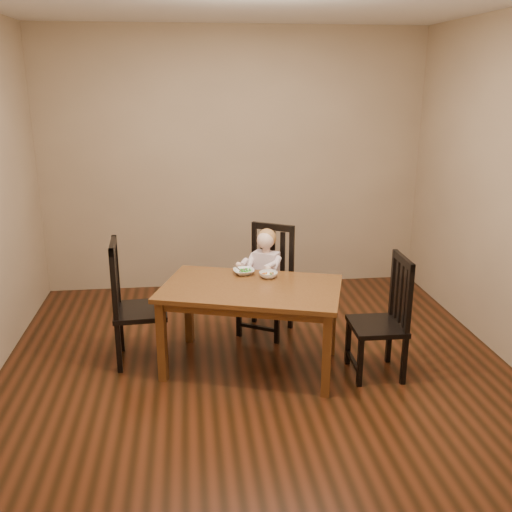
{
  "coord_description": "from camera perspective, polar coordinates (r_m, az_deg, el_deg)",
  "views": [
    {
      "loc": [
        -0.49,
        -3.96,
        2.17
      ],
      "look_at": [
        0.02,
        0.25,
        0.86
      ],
      "focal_mm": 40.0,
      "sensor_mm": 36.0,
      "label": 1
    }
  ],
  "objects": [
    {
      "name": "chair_child",
      "position": [
        5.05,
        1.15,
        -2.6
      ],
      "size": [
        0.56,
        0.55,
        0.96
      ],
      "rotation": [
        0.0,
        0.0,
        2.61
      ],
      "color": "black",
      "rests_on": "room"
    },
    {
      "name": "chair_left",
      "position": [
        4.6,
        -12.14,
        -4.78
      ],
      "size": [
        0.44,
        0.45,
        1.0
      ],
      "rotation": [
        0.0,
        0.0,
        -1.51
      ],
      "color": "black",
      "rests_on": "room"
    },
    {
      "name": "toddler",
      "position": [
        4.97,
        0.94,
        -1.43
      ],
      "size": [
        0.43,
        0.45,
        0.49
      ],
      "primitive_type": null,
      "rotation": [
        0.0,
        0.0,
        2.61
      ],
      "color": "silver",
      "rests_on": "chair_child"
    },
    {
      "name": "room",
      "position": [
        4.08,
        0.17,
        5.59
      ],
      "size": [
        4.01,
        4.01,
        2.71
      ],
      "color": "#451E0E",
      "rests_on": "ground"
    },
    {
      "name": "bowl_peas",
      "position": [
        4.6,
        -1.24,
        -1.58
      ],
      "size": [
        0.19,
        0.19,
        0.04
      ],
      "primitive_type": "imported",
      "rotation": [
        0.0,
        0.0,
        0.11
      ],
      "color": "white",
      "rests_on": "dining_table"
    },
    {
      "name": "bowl_veg",
      "position": [
        4.52,
        1.24,
        -1.89
      ],
      "size": [
        0.17,
        0.17,
        0.05
      ],
      "primitive_type": "imported",
      "rotation": [
        0.0,
        0.0,
        0.21
      ],
      "color": "white",
      "rests_on": "dining_table"
    },
    {
      "name": "chair_right",
      "position": [
        4.41,
        12.63,
        -6.19
      ],
      "size": [
        0.4,
        0.41,
        0.94
      ],
      "rotation": [
        0.0,
        0.0,
        1.55
      ],
      "color": "black",
      "rests_on": "room"
    },
    {
      "name": "fork",
      "position": [
        4.58,
        -1.78,
        -1.35
      ],
      "size": [
        0.07,
        0.11,
        0.05
      ],
      "rotation": [
        0.0,
        0.0,
        0.56
      ],
      "color": "silver",
      "rests_on": "bowl_peas"
    },
    {
      "name": "dining_table",
      "position": [
        4.36,
        -0.5,
        -4.02
      ],
      "size": [
        1.52,
        1.17,
        0.67
      ],
      "rotation": [
        0.0,
        0.0,
        -0.31
      ],
      "color": "#542E13",
      "rests_on": "room"
    }
  ]
}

